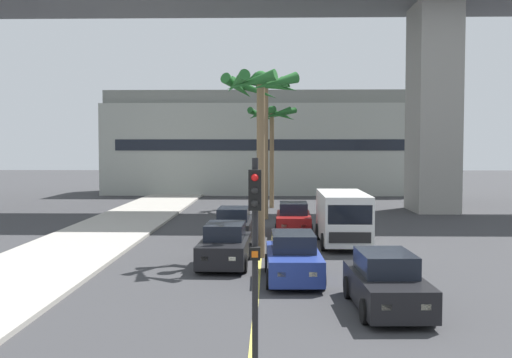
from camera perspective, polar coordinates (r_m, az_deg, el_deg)
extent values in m
cube|color=#ADA89E|center=(20.72, -22.88, -9.23)|extent=(4.80, 80.00, 0.15)
cube|color=#DBCC4C|center=(26.82, 0.49, -6.36)|extent=(0.14, 56.00, 0.01)
cube|color=gray|center=(42.71, 16.54, 6.47)|extent=(2.80, 4.40, 14.05)
cube|color=#ADB2A8|center=(57.34, 0.92, 2.84)|extent=(29.99, 8.00, 8.33)
cube|color=gray|center=(57.52, 0.93, 7.59)|extent=(29.39, 7.20, 1.20)
cube|color=black|center=(53.32, 0.90, 3.27)|extent=(26.99, 0.04, 1.00)
cube|color=black|center=(16.73, 12.34, -10.21)|extent=(1.84, 4.16, 0.80)
cube|color=black|center=(16.73, 12.25, -7.82)|extent=(1.47, 2.10, 0.60)
cube|color=#F2EDCC|center=(14.95, 15.90, -11.66)|extent=(0.24, 0.09, 0.14)
cube|color=#F2EDCC|center=(14.72, 12.34, -11.86)|extent=(0.24, 0.09, 0.14)
cylinder|color=black|center=(15.81, 16.31, -12.02)|extent=(0.24, 0.65, 0.64)
cylinder|color=black|center=(15.43, 10.43, -12.33)|extent=(0.24, 0.65, 0.64)
cylinder|color=black|center=(18.18, 13.93, -10.00)|extent=(0.24, 0.65, 0.64)
cylinder|color=black|center=(17.85, 8.83, -10.19)|extent=(0.24, 0.65, 0.64)
cube|color=maroon|center=(30.65, 3.60, -4.09)|extent=(1.81, 4.15, 0.80)
cube|color=black|center=(30.72, 3.60, -2.80)|extent=(1.45, 2.09, 0.60)
cube|color=#F2EDCC|center=(28.66, 4.59, -4.50)|extent=(0.24, 0.09, 0.14)
cube|color=#F2EDCC|center=(28.65, 2.71, -4.50)|extent=(0.24, 0.09, 0.14)
cylinder|color=black|center=(29.44, 5.20, -4.91)|extent=(0.24, 0.65, 0.64)
cylinder|color=black|center=(29.42, 2.05, -4.90)|extent=(0.24, 0.65, 0.64)
cylinder|color=black|center=(31.96, 5.02, -4.27)|extent=(0.24, 0.65, 0.64)
cylinder|color=black|center=(31.94, 2.12, -4.27)|extent=(0.24, 0.65, 0.64)
cube|color=black|center=(22.38, -2.99, -6.77)|extent=(1.83, 4.15, 0.80)
cube|color=black|center=(22.42, -2.96, -4.99)|extent=(1.46, 2.09, 0.60)
cube|color=#F2EDCC|center=(20.36, -2.28, -7.61)|extent=(0.24, 0.09, 0.14)
cube|color=#F2EDCC|center=(20.46, -4.91, -7.56)|extent=(0.24, 0.09, 0.14)
cylinder|color=black|center=(21.11, -1.16, -8.08)|extent=(0.24, 0.65, 0.64)
cylinder|color=black|center=(21.29, -5.54, -8.00)|extent=(0.24, 0.65, 0.64)
cylinder|color=black|center=(23.60, -0.69, -6.89)|extent=(0.24, 0.65, 0.64)
cylinder|color=black|center=(23.76, -4.61, -6.83)|extent=(0.24, 0.65, 0.64)
cube|color=navy|center=(19.94, 3.57, -7.98)|extent=(1.79, 4.14, 0.80)
cube|color=black|center=(19.97, 3.55, -5.99)|extent=(1.44, 2.08, 0.60)
cube|color=#F2EDCC|center=(18.01, 5.47, -9.04)|extent=(0.24, 0.09, 0.14)
cube|color=#F2EDCC|center=(17.94, 2.46, -9.07)|extent=(0.24, 0.09, 0.14)
cylinder|color=black|center=(18.82, 6.30, -9.47)|extent=(0.23, 0.64, 0.64)
cylinder|color=black|center=(18.72, 1.31, -9.53)|extent=(0.23, 0.64, 0.64)
cylinder|color=black|center=(21.30, 5.55, -7.99)|extent=(0.23, 0.64, 0.64)
cylinder|color=black|center=(21.21, 1.16, -8.03)|extent=(0.23, 0.64, 0.64)
cube|color=black|center=(28.01, -2.18, -4.77)|extent=(1.82, 4.15, 0.80)
cube|color=black|center=(28.07, -2.15, -3.35)|extent=(1.45, 2.09, 0.60)
cube|color=#F2EDCC|center=(25.98, -1.54, -5.28)|extent=(0.24, 0.09, 0.14)
cube|color=#F2EDCC|center=(26.07, -3.60, -5.25)|extent=(0.24, 0.09, 0.14)
cylinder|color=black|center=(26.73, -0.69, -5.71)|extent=(0.24, 0.65, 0.64)
cylinder|color=black|center=(26.88, -4.14, -5.67)|extent=(0.24, 0.65, 0.64)
cylinder|color=black|center=(29.24, -0.37, -4.95)|extent=(0.24, 0.65, 0.64)
cylinder|color=black|center=(29.38, -3.53, -4.92)|extent=(0.24, 0.65, 0.64)
cube|color=silver|center=(27.06, 8.28, -3.52)|extent=(2.04, 5.22, 2.10)
cube|color=black|center=(24.50, 8.97, -3.39)|extent=(1.80, 0.09, 0.80)
cube|color=black|center=(24.56, 8.97, -5.56)|extent=(1.70, 0.07, 0.44)
cylinder|color=black|center=(25.78, 10.77, -5.96)|extent=(0.27, 0.76, 0.76)
cylinder|color=black|center=(25.56, 6.53, -6.00)|extent=(0.27, 0.76, 0.76)
cylinder|color=black|center=(28.83, 9.79, -4.99)|extent=(0.27, 0.76, 0.76)
cylinder|color=black|center=(28.63, 6.01, -5.02)|extent=(0.27, 0.76, 0.76)
cylinder|color=black|center=(11.50, -0.09, -8.49)|extent=(0.12, 0.12, 4.20)
cube|color=black|center=(11.15, -0.10, -1.06)|extent=(0.24, 0.20, 0.76)
sphere|color=red|center=(11.04, -0.12, 0.14)|extent=(0.14, 0.14, 0.14)
sphere|color=black|center=(11.05, -0.12, -1.10)|extent=(0.14, 0.14, 0.14)
sphere|color=black|center=(11.07, -0.12, -2.34)|extent=(0.14, 0.14, 0.14)
cube|color=black|center=(11.32, -0.10, -7.12)|extent=(0.20, 0.16, 0.24)
cube|color=orange|center=(11.24, -0.11, -7.20)|extent=(0.12, 0.03, 0.12)
cylinder|color=brown|center=(23.62, 0.46, 0.82)|extent=(0.32, 0.32, 6.95)
sphere|color=#236028|center=(23.75, 0.46, 9.59)|extent=(0.60, 0.60, 0.60)
cone|color=#236028|center=(23.85, 2.95, 9.01)|extent=(0.67, 2.14, 0.87)
cone|color=#236028|center=(24.51, 2.06, 8.83)|extent=(1.89, 1.69, 0.89)
cone|color=#236028|center=(24.70, -0.19, 8.52)|extent=(2.13, 1.01, 1.08)
cone|color=#236028|center=(24.24, -1.67, 8.68)|extent=(1.40, 2.04, 1.04)
cone|color=#236028|center=(23.37, -1.91, 9.11)|extent=(1.20, 2.11, 0.89)
cone|color=#236028|center=(22.78, -0.50, 9.25)|extent=(2.12, 1.15, 0.90)
cone|color=#236028|center=(22.84, 1.75, 9.15)|extent=(2.03, 1.44, 0.96)
cylinder|color=brown|center=(43.04, 1.52, 1.81)|extent=(0.32, 0.32, 6.90)
sphere|color=#236028|center=(43.11, 1.52, 6.59)|extent=(0.60, 0.60, 0.60)
cone|color=#236028|center=(43.21, 3.10, 6.35)|extent=(0.63, 2.43, 0.78)
cone|color=#236028|center=(43.94, 2.61, 6.06)|extent=(2.01, 1.99, 1.11)
cone|color=#236028|center=(44.26, 1.83, 6.24)|extent=(2.45, 0.92, 0.84)
cone|color=#236028|center=(44.07, 0.65, 6.04)|extent=(2.22, 1.71, 1.12)
cone|color=#236028|center=(43.59, 0.10, 6.16)|extent=(1.40, 2.37, 1.01)
cone|color=#236028|center=(42.61, 0.07, 6.23)|extent=(1.39, 2.37, 1.01)
cone|color=#236028|center=(42.16, 0.54, 6.25)|extent=(2.17, 1.82, 1.03)
cone|color=#236028|center=(41.93, 1.83, 6.19)|extent=(2.43, 0.87, 1.13)
cone|color=#236028|center=(42.23, 2.62, 6.23)|extent=(2.07, 1.94, 1.04)
cylinder|color=brown|center=(36.26, 0.83, 2.74)|extent=(0.44, 0.44, 8.37)
sphere|color=#236028|center=(36.50, 0.83, 9.56)|extent=(0.60, 0.60, 0.60)
cone|color=#236028|center=(36.30, 2.65, 9.01)|extent=(0.78, 2.36, 1.11)
cone|color=#236028|center=(37.39, 1.90, 9.08)|extent=(2.15, 1.74, 0.84)
cone|color=#236028|center=(37.60, 0.68, 8.95)|extent=(2.37, 0.67, 0.96)
cone|color=#236028|center=(36.94, -0.82, 9.07)|extent=(1.32, 2.32, 0.94)
cone|color=#236028|center=(35.90, -0.77, 9.25)|extent=(1.58, 2.23, 0.93)
cone|color=#236028|center=(35.40, 0.19, 9.44)|extent=(2.35, 1.20, 0.82)
cone|color=#236028|center=(35.59, 2.03, 9.28)|extent=(2.07, 1.84, 0.95)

